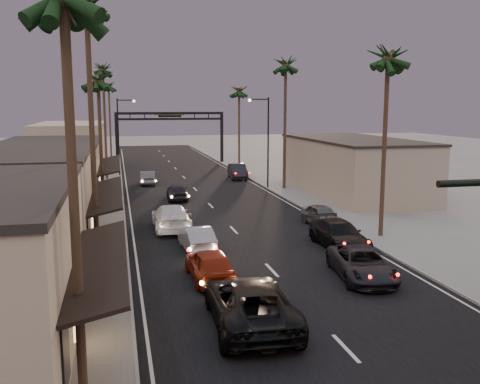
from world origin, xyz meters
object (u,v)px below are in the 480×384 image
oncoming_red (210,264)px  oncoming_silver (197,238)px  oncoming_pickup (250,303)px  curbside_black (339,234)px  palm_ra (388,51)px  streetlight_right (265,135)px  streetlight_left (121,130)px  palm_rb (286,61)px  palm_ld (103,66)px  arch (170,124)px  palm_lc (98,75)px  palm_far (109,83)px  palm_rc (239,88)px  curbside_near (362,264)px

oncoming_red → oncoming_silver: oncoming_red is taller
oncoming_pickup → curbside_black: (7.80, 9.69, -0.11)m
palm_ra → oncoming_silver: size_ratio=3.05×
streetlight_right → oncoming_pickup: size_ratio=1.41×
streetlight_left → oncoming_pickup: size_ratio=1.41×
streetlight_left → palm_rb: palm_rb is taller
palm_ld → arch: bearing=60.2°
palm_lc → palm_far: bearing=89.6°
palm_lc → palm_ld: 19.10m
palm_rb → oncoming_silver: size_ratio=3.29×
streetlight_right → palm_rc: 19.75m
curbside_black → palm_lc: bearing=133.2°
palm_ld → curbside_near: (12.46, -38.17, -11.69)m
streetlight_right → oncoming_silver: 24.05m
palm_rc → curbside_black: (-3.53, -41.67, -9.69)m
oncoming_red → palm_ld: bearing=-83.5°
streetlight_right → palm_far: bearing=114.8°
palm_ld → oncoming_silver: palm_ld is taller
streetlight_left → oncoming_silver: (3.78, -34.36, -4.62)m
oncoming_red → oncoming_silver: bearing=-93.5°
streetlight_right → palm_ld: palm_ld is taller
palm_lc → palm_ra: (17.20, -12.00, 0.97)m
palm_lc → palm_rb: (17.20, 8.00, 1.95)m
streetlight_left → palm_far: bearing=93.9°
oncoming_pickup → arch: bearing=-89.7°
streetlight_left → palm_rc: size_ratio=0.74×
palm_far → palm_rc: bearing=-39.6°
curbside_black → arch: bearing=94.2°
oncoming_pickup → palm_far: bearing=-82.1°
arch → oncoming_silver: arch is taller
oncoming_silver → curbside_near: bearing=132.3°
arch → palm_ra: size_ratio=1.15×
palm_lc → curbside_black: size_ratio=2.27×
oncoming_pickup → curbside_black: bearing=-125.8°
streetlight_right → oncoming_pickup: bearing=-106.6°
streetlight_left → oncoming_red: (3.61, -39.86, -4.54)m
streetlight_right → palm_ra: (1.68, -21.00, 6.11)m
arch → oncoming_pickup: (-2.73, -57.35, -4.65)m
palm_rb → oncoming_pickup: size_ratio=2.22×
palm_lc → curbside_near: palm_lc is taller
palm_rb → palm_far: size_ratio=1.08×
palm_lc → curbside_near: bearing=-57.0°
palm_ld → palm_far: 23.02m
arch → palm_ld: bearing=-119.8°
palm_far → oncoming_silver: 55.64m
palm_lc → palm_far: size_ratio=0.92×
palm_lc → palm_rb: size_ratio=0.86×
oncoming_red → curbside_near: oncoming_red is taller
palm_ra → palm_far: 56.58m
oncoming_silver → streetlight_right: bearing=-118.7°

